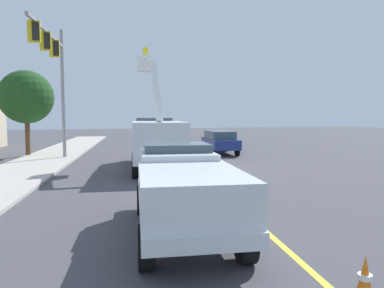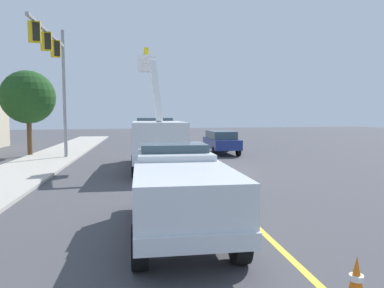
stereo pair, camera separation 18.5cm
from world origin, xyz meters
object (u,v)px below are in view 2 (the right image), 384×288
object	(u,v)px
traffic_cone_leading	(356,285)
traffic_signal_mast	(55,65)
utility_bucket_truck	(157,138)
traffic_cone_mid_front	(216,176)
passing_minivan	(221,141)
service_pickup_truck	(180,188)
traffic_cone_mid_rear	(188,153)

from	to	relation	value
traffic_cone_leading	traffic_signal_mast	bearing A→B (deg)	17.20
utility_bucket_truck	traffic_cone_mid_front	size ratio (longest dim) A/B	10.24
traffic_cone_leading	passing_minivan	bearing A→B (deg)	-15.17
passing_minivan	traffic_signal_mast	distance (m)	12.38
service_pickup_truck	traffic_cone_mid_rear	xyz separation A→B (m)	(13.77, -3.92, -0.71)
service_pickup_truck	traffic_signal_mast	bearing A→B (deg)	15.65
traffic_cone_mid_rear	utility_bucket_truck	bearing A→B (deg)	139.79
traffic_cone_mid_front	utility_bucket_truck	bearing A→B (deg)	15.04
service_pickup_truck	traffic_cone_mid_rear	distance (m)	14.34
utility_bucket_truck	traffic_signal_mast	world-z (taller)	traffic_signal_mast
utility_bucket_truck	service_pickup_truck	xyz separation A→B (m)	(-10.72, 1.34, -0.49)
traffic_cone_mid_front	traffic_signal_mast	xyz separation A→B (m)	(8.88, 6.77, 5.35)
traffic_cone_mid_front	traffic_signal_mast	distance (m)	12.38
utility_bucket_truck	passing_minivan	distance (m)	8.29
passing_minivan	traffic_cone_mid_rear	bearing A→B (deg)	130.26
utility_bucket_truck	traffic_cone_leading	xyz separation A→B (m)	(-14.67, -0.30, -1.20)
service_pickup_truck	passing_minivan	bearing A→B (deg)	-23.51
utility_bucket_truck	traffic_cone_mid_front	distance (m)	5.74
traffic_cone_mid_rear	traffic_cone_leading	bearing A→B (deg)	172.67
traffic_cone_leading	traffic_cone_mid_front	bearing A→B (deg)	-7.11
utility_bucket_truck	passing_minivan	bearing A→B (deg)	-45.15
traffic_cone_mid_front	traffic_cone_mid_rear	size ratio (longest dim) A/B	0.98
traffic_cone_mid_rear	traffic_signal_mast	xyz separation A→B (m)	(0.41, 7.89, 5.34)
service_pickup_truck	traffic_signal_mast	distance (m)	15.44
passing_minivan	traffic_cone_leading	world-z (taller)	passing_minivan
service_pickup_truck	traffic_signal_mast	size ratio (longest dim) A/B	0.70
passing_minivan	traffic_cone_leading	xyz separation A→B (m)	(-20.50, 5.56, -0.56)
service_pickup_truck	traffic_cone_leading	xyz separation A→B (m)	(-3.95, -1.64, -0.71)
traffic_cone_mid_rear	traffic_signal_mast	world-z (taller)	traffic_signal_mast
traffic_cone_mid_rear	traffic_signal_mast	size ratio (longest dim) A/B	0.10
traffic_cone_mid_rear	traffic_signal_mast	distance (m)	9.54
traffic_cone_leading	traffic_signal_mast	xyz separation A→B (m)	(18.13, 5.61, 5.35)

